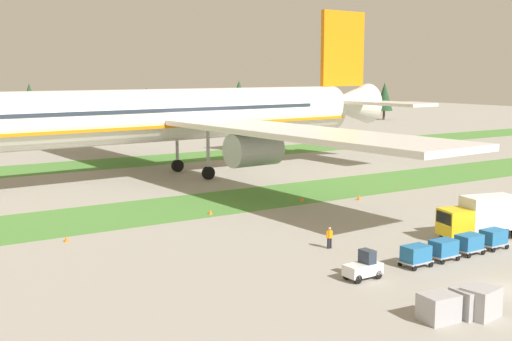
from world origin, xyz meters
The scene contains 19 objects.
ground_plane centered at (0.00, 0.00, 0.00)m, with size 400.00×400.00×0.00m, color gray.
grass_strip_near centered at (0.00, 34.44, 0.00)m, with size 320.00×11.62×0.01m, color #4C8438.
grass_strip_far centered at (0.00, 69.68, 0.00)m, with size 320.00×11.62×0.01m, color #4C8438.
airliner centered at (2.23, 52.21, 8.33)m, with size 71.39×87.63×23.23m.
baggage_tug centered at (-6.05, 6.66, 0.81)m, with size 2.61×1.32×1.97m.
cargo_dolly_lead centered at (-1.03, 6.70, 0.92)m, with size 2.21×1.52×1.55m.
cargo_dolly_second centered at (1.87, 6.72, 0.92)m, with size 2.21×1.52×1.55m.
cargo_dolly_third centered at (4.77, 6.74, 0.92)m, with size 2.21×1.52×1.55m.
cargo_dolly_fourth centered at (7.67, 6.76, 0.92)m, with size 2.21×1.52×1.55m.
catering_truck centered at (9.35, 9.44, 1.95)m, with size 7.30×3.90×3.58m.
ground_crew_loader centered at (-3.16, 13.82, 0.95)m, with size 0.55×0.36×1.74m.
uld_container_0 centered at (-5.36, -1.59, 0.81)m, with size 2.00×1.60×1.61m, color #A3A3A8.
uld_container_1 centered at (-7.55, -1.19, 0.78)m, with size 2.00×1.60×1.56m, color #A3A3A8.
uld_container_2 centered at (-5.04, -2.06, 0.87)m, with size 2.00×1.60×1.74m, color #A3A3A8.
taxiway_marker_0 centered at (12.02, 27.35, 0.30)m, with size 0.44×0.44×0.59m, color orange.
taxiway_marker_1 centered at (6.38, 30.24, 0.24)m, with size 0.44×0.44×0.49m, color orange.
taxiway_marker_2 centered at (-5.09, 29.89, 0.24)m, with size 0.44×0.44×0.48m, color orange.
taxiway_marker_3 centered at (-20.09, 27.10, 0.24)m, with size 0.44×0.44×0.48m, color orange.
distant_tree_line centered at (2.76, 117.36, 6.70)m, with size 204.00×10.87×11.80m.
Camera 1 is at (-34.70, -24.54, 13.77)m, focal length 45.08 mm.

